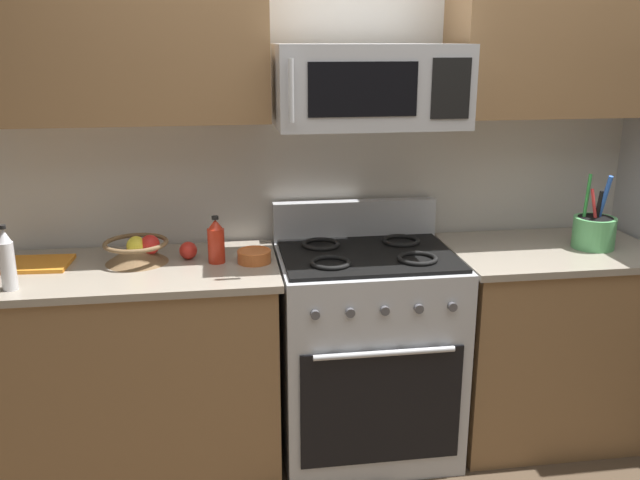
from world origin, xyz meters
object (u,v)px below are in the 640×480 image
microwave (369,86)px  bottle_hot_sauce (216,241)px  utensil_crock (594,231)px  fruit_basket (137,250)px  bottle_vinegar (7,260)px  cutting_board (30,264)px  apple_loose (188,250)px  range_oven (365,349)px  prep_bowl (254,256)px

microwave → bottle_hot_sauce: (-0.64, -0.01, -0.62)m
utensil_crock → fruit_basket: (-1.99, 0.08, -0.02)m
bottle_vinegar → cutting_board: bearing=89.6°
fruit_basket → apple_loose: bearing=3.9°
range_oven → prep_bowl: bearing=-179.0°
apple_loose → prep_bowl: bearing=-17.4°
microwave → prep_bowl: size_ratio=5.35×
bottle_hot_sauce → bottle_vinegar: size_ratio=0.80×
bottle_hot_sauce → prep_bowl: (0.15, -0.02, -0.06)m
bottle_vinegar → prep_bowl: 0.94m
apple_loose → bottle_hot_sauce: bottle_hot_sauce is taller
microwave → utensil_crock: (1.02, -0.05, -0.64)m
range_oven → bottle_vinegar: 1.52m
bottle_hot_sauce → bottle_vinegar: bearing=-164.4°
cutting_board → bottle_vinegar: (-0.00, -0.28, 0.11)m
fruit_basket → cutting_board: size_ratio=0.84×
microwave → cutting_board: 1.57m
fruit_basket → bottle_hot_sauce: 0.33m
range_oven → cutting_board: range_oven is taller
utensil_crock → bottle_hot_sauce: bearing=178.8°
utensil_crock → bottle_vinegar: bearing=-175.8°
prep_bowl → apple_loose: bearing=162.6°
bottle_hot_sauce → bottle_vinegar: 0.79m
utensil_crock → cutting_board: 2.43m
cutting_board → range_oven: bearing=-3.2°
apple_loose → cutting_board: bearing=179.9°
cutting_board → microwave: bearing=-2.1°
fruit_basket → apple_loose: fruit_basket is taller
cutting_board → prep_bowl: (0.91, -0.09, 0.02)m
apple_loose → bottle_vinegar: bearing=-156.8°
bottle_hot_sauce → fruit_basket: bearing=171.5°
bottle_vinegar → microwave: bearing=9.1°
range_oven → bottle_vinegar: size_ratio=4.39×
utensil_crock → prep_bowl: utensil_crock is taller
bottle_vinegar → prep_bowl: size_ratio=1.74×
fruit_basket → bottle_vinegar: bottle_vinegar is taller
cutting_board → bottle_vinegar: bottle_vinegar is taller
range_oven → fruit_basket: size_ratio=4.09×
microwave → bottle_hot_sauce: bearing=-178.8°
apple_loose → prep_bowl: size_ratio=0.53×
microwave → apple_loose: microwave is taller
utensil_crock → bottle_hot_sauce: (-1.66, 0.04, 0.01)m
microwave → apple_loose: bearing=176.3°
apple_loose → bottle_vinegar: (-0.64, -0.27, 0.08)m
range_oven → cutting_board: bearing=176.8°
microwave → prep_bowl: 0.84m
microwave → bottle_hot_sauce: microwave is taller
fruit_basket → bottle_hot_sauce: size_ratio=1.34×
range_oven → bottle_vinegar: (-1.40, -0.20, 0.55)m
range_oven → utensil_crock: (1.02, -0.02, 0.51)m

